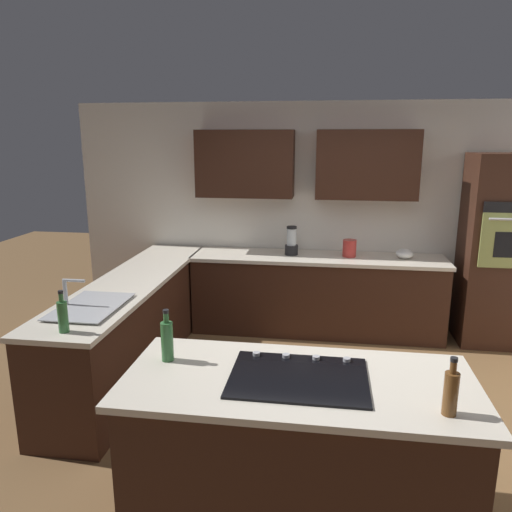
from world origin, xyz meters
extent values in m
plane|color=brown|center=(0.00, 0.00, 0.00)|extent=(14.00, 14.00, 0.00)
cube|color=white|center=(0.00, -2.10, 1.30)|extent=(6.00, 0.10, 2.60)
cube|color=#381E14|center=(-0.40, -1.88, 1.91)|extent=(1.10, 0.34, 0.75)
cube|color=#381E14|center=(0.95, -1.88, 1.91)|extent=(1.10, 0.34, 0.75)
cube|color=#381E14|center=(0.10, -1.72, 0.43)|extent=(2.80, 0.60, 0.86)
cube|color=silver|center=(0.10, -1.72, 0.88)|extent=(2.84, 0.64, 0.04)
cube|color=#381E14|center=(1.82, -0.55, 0.43)|extent=(0.60, 2.90, 0.86)
cube|color=silver|center=(1.82, -0.55, 0.88)|extent=(0.64, 2.94, 0.04)
cube|color=#381E14|center=(0.13, 1.19, 0.43)|extent=(1.88, 0.80, 0.86)
cube|color=silver|center=(0.13, 1.19, 0.88)|extent=(1.96, 0.88, 0.04)
cube|color=#381E14|center=(-1.85, -1.72, 1.02)|extent=(0.80, 0.60, 2.05)
cube|color=#515456|center=(1.82, 0.11, 0.91)|extent=(0.40, 0.30, 0.02)
cube|color=#515456|center=(1.82, 0.45, 0.91)|extent=(0.40, 0.30, 0.02)
cube|color=#B7BABF|center=(1.82, 0.28, 0.92)|extent=(0.46, 0.70, 0.01)
cylinder|color=#B7BABF|center=(2.02, 0.28, 1.01)|extent=(0.03, 0.03, 0.22)
cylinder|color=#B7BABF|center=(1.94, 0.28, 1.12)|extent=(0.18, 0.02, 0.02)
cube|color=black|center=(0.13, 1.19, 0.91)|extent=(0.76, 0.56, 0.01)
cylinder|color=#B2B2B7|center=(-0.14, 0.96, 0.92)|extent=(0.04, 0.04, 0.02)
cylinder|color=#B2B2B7|center=(0.04, 0.96, 0.92)|extent=(0.04, 0.04, 0.02)
cylinder|color=#B2B2B7|center=(0.22, 0.96, 0.92)|extent=(0.04, 0.04, 0.02)
cylinder|color=#B2B2B7|center=(0.40, 0.96, 0.92)|extent=(0.04, 0.04, 0.02)
cylinder|color=black|center=(0.40, -1.75, 0.96)|extent=(0.15, 0.15, 0.11)
cylinder|color=silver|center=(0.40, -1.75, 1.11)|extent=(0.11, 0.11, 0.19)
cylinder|color=black|center=(0.40, -1.75, 1.21)|extent=(0.12, 0.12, 0.03)
ellipsoid|color=white|center=(-0.85, -1.75, 0.95)|extent=(0.19, 0.19, 0.11)
cylinder|color=red|center=(-0.25, -1.75, 1.00)|extent=(0.15, 0.15, 0.19)
cylinder|color=#336B38|center=(1.77, 0.76, 1.01)|extent=(0.07, 0.07, 0.22)
cylinder|color=#336B38|center=(1.77, 0.76, 1.15)|extent=(0.03, 0.03, 0.06)
cylinder|color=black|center=(1.77, 0.76, 1.19)|extent=(0.03, 0.03, 0.02)
cylinder|color=#336B38|center=(0.92, 1.07, 1.02)|extent=(0.07, 0.07, 0.24)
cylinder|color=#336B38|center=(0.92, 1.07, 1.17)|extent=(0.03, 0.03, 0.06)
cylinder|color=black|center=(0.92, 1.07, 1.21)|extent=(0.04, 0.04, 0.02)
cylinder|color=brown|center=(-0.60, 1.44, 1.01)|extent=(0.07, 0.07, 0.22)
cylinder|color=brown|center=(-0.60, 1.44, 1.15)|extent=(0.03, 0.03, 0.06)
cylinder|color=black|center=(-0.60, 1.44, 1.19)|extent=(0.04, 0.04, 0.02)
camera|label=1|loc=(0.01, 3.67, 2.20)|focal=34.26mm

